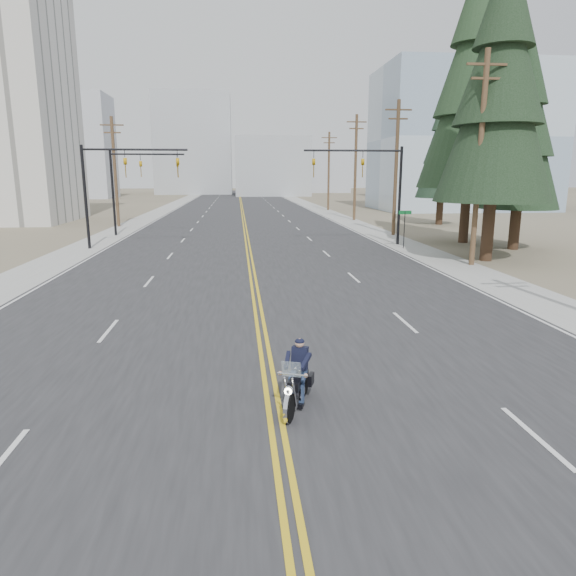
{
  "coord_description": "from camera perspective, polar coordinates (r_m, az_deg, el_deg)",
  "views": [
    {
      "loc": [
        -0.71,
        -4.63,
        5.02
      ],
      "look_at": [
        0.81,
        10.78,
        1.6
      ],
      "focal_mm": 32.0,
      "sensor_mm": 36.0,
      "label": 1
    }
  ],
  "objects": [
    {
      "name": "haze_bldg_a",
      "position": [
        124.59,
        -22.3,
        14.3
      ],
      "size": [
        14.0,
        12.0,
        22.0
      ],
      "primitive_type": "cube",
      "color": "#B7BCC6",
      "rests_on": "ground"
    },
    {
      "name": "traffic_mast_right",
      "position": [
        37.89,
        9.42,
        12.16
      ],
      "size": [
        7.1,
        0.26,
        7.0
      ],
      "color": "black",
      "rests_on": "ground"
    },
    {
      "name": "conifer_near",
      "position": [
        33.04,
        22.51,
        20.26
      ],
      "size": [
        6.59,
        6.59,
        17.46
      ],
      "rotation": [
        0.0,
        0.0,
        0.18
      ],
      "color": "#382619",
      "rests_on": "ground"
    },
    {
      "name": "glass_building",
      "position": [
        81.63,
        18.72,
        15.31
      ],
      "size": [
        24.0,
        16.0,
        20.0
      ],
      "primitive_type": "cube",
      "color": "#9EB5CC",
      "rests_on": "ground"
    },
    {
      "name": "haze_bldg_b",
      "position": [
        129.94,
        -1.81,
        13.31
      ],
      "size": [
        18.0,
        14.0,
        14.0
      ],
      "primitive_type": "cube",
      "color": "#ADB2B7",
      "rests_on": "ground"
    },
    {
      "name": "haze_bldg_d",
      "position": [
        145.29,
        -10.43,
        15.39
      ],
      "size": [
        20.0,
        15.0,
        26.0
      ],
      "primitive_type": "cube",
      "color": "#ADB2B7",
      "rests_on": "ground"
    },
    {
      "name": "haze_bldg_e",
      "position": [
        156.75,
        3.93,
        12.77
      ],
      "size": [
        14.0,
        14.0,
        12.0
      ],
      "primitive_type": "cube",
      "color": "#B7BCC6",
      "rests_on": "ground"
    },
    {
      "name": "traffic_mast_left",
      "position": [
        37.55,
        -18.73,
        11.68
      ],
      "size": [
        7.1,
        0.26,
        7.0
      ],
      "color": "black",
      "rests_on": "ground"
    },
    {
      "name": "haze_bldg_f",
      "position": [
        143.4,
        -26.36,
        12.38
      ],
      "size": [
        12.0,
        12.0,
        16.0
      ],
      "primitive_type": "cube",
      "color": "#ADB2B7",
      "rests_on": "ground"
    },
    {
      "name": "utility_pole_d",
      "position": [
        59.13,
        7.51,
        13.27
      ],
      "size": [
        2.2,
        0.3,
        11.5
      ],
      "color": "brown",
      "rests_on": "ground"
    },
    {
      "name": "utility_pole_left",
      "position": [
        53.94,
        -18.68,
        12.29
      ],
      "size": [
        2.2,
        0.3,
        10.5
      ],
      "color": "brown",
      "rests_on": "ground"
    },
    {
      "name": "utility_pole_c",
      "position": [
        44.63,
        11.92,
        13.1
      ],
      "size": [
        2.2,
        0.3,
        11.0
      ],
      "color": "brown",
      "rests_on": "ground"
    },
    {
      "name": "street_sign",
      "position": [
        36.63,
        12.83,
        7.1
      ],
      "size": [
        0.9,
        0.06,
        2.62
      ],
      "color": "black",
      "rests_on": "ground"
    },
    {
      "name": "traffic_mast_far",
      "position": [
        45.45,
        -16.88,
        11.74
      ],
      "size": [
        6.1,
        0.26,
        7.0
      ],
      "color": "black",
      "rests_on": "ground"
    },
    {
      "name": "conifer_tall",
      "position": [
        41.63,
        20.06,
        21.11
      ],
      "size": [
        7.4,
        7.4,
        20.54
      ],
      "rotation": [
        0.0,
        0.0,
        0.31
      ],
      "color": "#382619",
      "rests_on": "ground"
    },
    {
      "name": "motorcyclist",
      "position": [
        11.31,
        0.99,
        -9.68
      ],
      "size": [
        1.44,
        2.1,
        1.51
      ],
      "primitive_type": null,
      "rotation": [
        0.0,
        0.0,
        2.8
      ],
      "color": "black",
      "rests_on": "ground"
    },
    {
      "name": "sidewalk_right",
      "position": [
        75.79,
        3.72,
        8.62
      ],
      "size": [
        3.0,
        200.0,
        0.01
      ],
      "primitive_type": "cube",
      "color": "#A5A5A0",
      "rests_on": "ground"
    },
    {
      "name": "conifer_far",
      "position": [
        55.74,
        16.92,
        14.9
      ],
      "size": [
        5.15,
        5.15,
        13.8
      ],
      "rotation": [
        0.0,
        0.0,
        0.13
      ],
      "color": "#382619",
      "rests_on": "ground"
    },
    {
      "name": "utility_pole_b",
      "position": [
        30.64,
        20.52,
        13.49
      ],
      "size": [
        2.2,
        0.3,
        11.5
      ],
      "color": "brown",
      "rests_on": "ground"
    },
    {
      "name": "conifer_mid",
      "position": [
        38.58,
        24.76,
        15.81
      ],
      "size": [
        5.24,
        5.24,
        13.97
      ],
      "rotation": [
        0.0,
        0.0,
        -0.4
      ],
      "color": "#382619",
      "rests_on": "ground"
    },
    {
      "name": "haze_bldg_c",
      "position": [
        121.71,
        14.37,
        13.94
      ],
      "size": [
        16.0,
        12.0,
        18.0
      ],
      "primitive_type": "cube",
      "color": "#B7BCC6",
      "rests_on": "ground"
    },
    {
      "name": "utility_pole_e",
      "position": [
        75.79,
        4.55,
        12.94
      ],
      "size": [
        2.2,
        0.3,
        11.0
      ],
      "color": "brown",
      "rests_on": "ground"
    },
    {
      "name": "sidewalk_left",
      "position": [
        75.57,
        -13.95,
        8.28
      ],
      "size": [
        3.0,
        200.0,
        0.01
      ],
      "primitive_type": "cube",
      "color": "#A5A5A0",
      "rests_on": "ground"
    },
    {
      "name": "road",
      "position": [
        74.8,
        -5.11,
        8.55
      ],
      "size": [
        20.0,
        200.0,
        0.01
      ],
      "primitive_type": "cube",
      "color": "#303033",
      "rests_on": "ground"
    }
  ]
}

